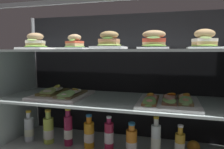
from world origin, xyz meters
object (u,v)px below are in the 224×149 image
at_px(plated_roll_sandwich_left_of_center, 36,44).
at_px(orange_fruit_near_left_post, 193,147).
at_px(juice_bottle_front_second, 109,137).
at_px(juice_bottle_front_fourth, 29,129).
at_px(juice_bottle_front_right_end, 132,141).
at_px(juice_bottle_tucked_behind, 89,135).
at_px(plated_roll_sandwich_near_left_corner, 204,41).
at_px(juice_bottle_front_middle, 49,130).
at_px(plated_roll_sandwich_right_of_center, 154,42).
at_px(juice_bottle_near_post, 156,141).
at_px(juice_bottle_front_left_end, 180,146).
at_px(open_sandwich_tray_far_left, 169,101).
at_px(plated_roll_sandwich_near_right_corner, 109,43).
at_px(plated_roll_sandwich_far_left, 75,44).
at_px(juice_bottle_back_right, 68,130).
at_px(open_sandwich_tray_right_of_center, 61,93).

relative_size(plated_roll_sandwich_left_of_center, orange_fruit_near_left_post, 2.39).
bearing_deg(juice_bottle_front_second, plated_roll_sandwich_left_of_center, 179.04).
bearing_deg(juice_bottle_front_fourth, juice_bottle_front_right_end, 0.04).
bearing_deg(juice_bottle_tucked_behind, plated_roll_sandwich_near_left_corner, 6.17).
bearing_deg(juice_bottle_tucked_behind, juice_bottle_front_fourth, -178.06).
distance_m(plated_roll_sandwich_near_left_corner, juice_bottle_front_middle, 1.16).
bearing_deg(juice_bottle_front_right_end, juice_bottle_front_second, -174.11).
distance_m(plated_roll_sandwich_right_of_center, juice_bottle_tucked_behind, 0.73).
relative_size(juice_bottle_near_post, juice_bottle_front_left_end, 1.19).
height_order(plated_roll_sandwich_near_left_corner, juice_bottle_near_post, plated_roll_sandwich_near_left_corner).
xyz_separation_m(open_sandwich_tray_far_left, juice_bottle_near_post, (-0.07, 0.01, -0.25)).
xyz_separation_m(plated_roll_sandwich_right_of_center, juice_bottle_front_middle, (-0.71, -0.01, -0.60)).
xyz_separation_m(plated_roll_sandwich_near_right_corner, juice_bottle_front_right_end, (0.14, 0.03, -0.60)).
height_order(plated_roll_sandwich_left_of_center, juice_bottle_front_second, plated_roll_sandwich_left_of_center).
height_order(plated_roll_sandwich_far_left, plated_roll_sandwich_right_of_center, plated_roll_sandwich_right_of_center).
xyz_separation_m(plated_roll_sandwich_left_of_center, plated_roll_sandwich_near_left_corner, (1.06, 0.10, 0.00)).
bearing_deg(open_sandwich_tray_far_left, juice_bottle_front_right_end, 176.16).
bearing_deg(orange_fruit_near_left_post, juice_bottle_near_post, -151.03).
relative_size(juice_bottle_back_right, orange_fruit_near_left_post, 3.20).
height_order(plated_roll_sandwich_right_of_center, juice_bottle_front_second, plated_roll_sandwich_right_of_center).
bearing_deg(plated_roll_sandwich_near_right_corner, juice_bottle_tucked_behind, 162.18).
height_order(plated_roll_sandwich_left_of_center, juice_bottle_tucked_behind, plated_roll_sandwich_left_of_center).
bearing_deg(juice_bottle_tucked_behind, open_sandwich_tray_right_of_center, -178.51).
distance_m(plated_roll_sandwich_far_left, orange_fruit_near_left_post, 1.01).
height_order(juice_bottle_back_right, juice_bottle_front_left_end, juice_bottle_back_right).
relative_size(juice_bottle_front_left_end, orange_fruit_near_left_post, 2.69).
relative_size(plated_roll_sandwich_right_of_center, juice_bottle_near_post, 0.69).
xyz_separation_m(plated_roll_sandwich_near_left_corner, juice_bottle_front_left_end, (-0.12, -0.09, -0.61)).
height_order(plated_roll_sandwich_near_right_corner, plated_roll_sandwich_right_of_center, plated_roll_sandwich_right_of_center).
bearing_deg(plated_roll_sandwich_near_left_corner, juice_bottle_tucked_behind, -173.83).
bearing_deg(juice_bottle_tucked_behind, orange_fruit_near_left_post, 8.75).
relative_size(juice_bottle_front_right_end, juice_bottle_front_left_end, 0.94).
distance_m(plated_roll_sandwich_near_left_corner, juice_bottle_front_second, 0.81).
bearing_deg(juice_bottle_front_middle, juice_bottle_front_fourth, -176.87).
xyz_separation_m(juice_bottle_tucked_behind, juice_bottle_front_left_end, (0.57, -0.02, -0.00)).
relative_size(plated_roll_sandwich_near_right_corner, juice_bottle_near_post, 0.74).
relative_size(plated_roll_sandwich_near_left_corner, orange_fruit_near_left_post, 2.34).
bearing_deg(open_sandwich_tray_far_left, plated_roll_sandwich_left_of_center, 179.45).
bearing_deg(juice_bottle_near_post, plated_roll_sandwich_right_of_center, 136.41).
relative_size(juice_bottle_front_second, orange_fruit_near_left_post, 2.93).
distance_m(plated_roll_sandwich_left_of_center, juice_bottle_front_left_end, 1.12).
relative_size(juice_bottle_back_right, juice_bottle_tucked_behind, 1.14).
bearing_deg(open_sandwich_tray_right_of_center, plated_roll_sandwich_far_left, 42.15).
distance_m(plated_roll_sandwich_near_right_corner, orange_fruit_near_left_post, 0.83).
height_order(plated_roll_sandwich_far_left, juice_bottle_front_right_end, plated_roll_sandwich_far_left).
bearing_deg(juice_bottle_front_left_end, juice_bottle_front_fourth, -180.00).
height_order(juice_bottle_front_middle, orange_fruit_near_left_post, juice_bottle_front_middle).
bearing_deg(plated_roll_sandwich_near_left_corner, juice_bottle_front_second, -169.20).
height_order(plated_roll_sandwich_left_of_center, juice_bottle_back_right, plated_roll_sandwich_left_of_center).
height_order(open_sandwich_tray_far_left, juice_bottle_front_middle, open_sandwich_tray_far_left).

